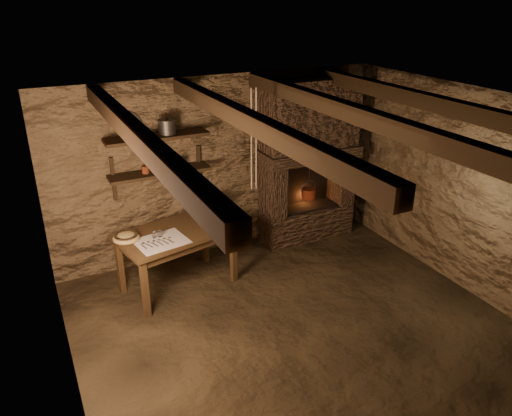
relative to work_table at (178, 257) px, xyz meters
name	(u,v)px	position (x,y,z in m)	size (l,w,h in m)	color
floor	(292,323)	(0.87, -1.26, -0.41)	(4.50, 4.50, 0.00)	black
back_wall	(219,166)	(0.87, 0.74, 0.79)	(4.50, 0.04, 2.40)	#4D3924
front_wall	(445,340)	(0.87, -3.26, 0.79)	(4.50, 0.04, 2.40)	#4D3924
left_wall	(58,277)	(-1.38, -1.26, 0.79)	(0.04, 4.00, 2.40)	#4D3924
right_wall	(459,188)	(3.12, -1.26, 0.79)	(0.04, 4.00, 2.40)	#4D3924
ceiling	(299,106)	(0.87, -1.26, 1.99)	(4.50, 4.00, 0.04)	black
beam_far_left	(136,135)	(-0.63, -1.26, 1.90)	(0.14, 3.95, 0.16)	black
beam_mid_left	(250,121)	(0.37, -1.26, 1.90)	(0.14, 3.95, 0.16)	black
beam_mid_right	(344,110)	(1.37, -1.26, 1.90)	(0.14, 3.95, 0.16)	black
beam_far_right	(424,101)	(2.37, -1.26, 1.90)	(0.14, 3.95, 0.16)	black
shelf_lower	(160,172)	(0.02, 0.58, 0.89)	(1.25, 0.30, 0.04)	black
shelf_upper	(157,137)	(0.02, 0.58, 1.34)	(1.25, 0.30, 0.04)	black
hearth	(309,157)	(2.12, 0.50, 0.81)	(1.43, 0.51, 2.30)	#312218
work_table	(178,257)	(0.00, 0.00, 0.00)	(1.47, 1.04, 0.77)	#312111
linen_cloth	(161,241)	(-0.23, -0.20, 0.36)	(0.55, 0.45, 0.01)	beige
pewter_cutlery_row	(162,241)	(-0.23, -0.22, 0.37)	(0.46, 0.18, 0.01)	gray
drinking_glasses	(160,234)	(-0.22, -0.10, 0.40)	(0.18, 0.05, 0.07)	silver
stoneware_jug	(207,199)	(0.51, 0.26, 0.56)	(0.18, 0.18, 0.48)	olive
wooden_bowl	(126,238)	(-0.58, -0.01, 0.39)	(0.30, 0.30, 0.11)	olive
iron_stockpot	(167,128)	(0.15, 0.58, 1.44)	(0.21, 0.21, 0.16)	#312F2C
tin_pan	(131,124)	(-0.26, 0.68, 1.50)	(0.28, 0.28, 0.04)	gray
small_kettle	(178,164)	(0.26, 0.58, 0.96)	(0.16, 0.12, 0.17)	gray
rusty_tin	(145,170)	(-0.16, 0.58, 0.95)	(0.09, 0.09, 0.09)	#632A13
red_pot	(308,193)	(2.11, 0.46, 0.29)	(0.24, 0.24, 0.54)	maroon
hanging_ropes	(254,140)	(0.92, -0.21, 1.39)	(0.08, 0.08, 1.20)	beige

